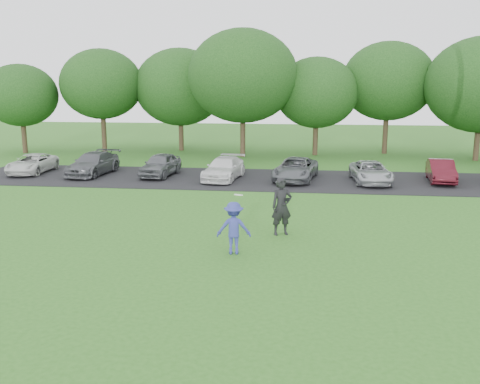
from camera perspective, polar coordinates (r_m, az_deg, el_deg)
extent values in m
plane|color=#2B621C|center=(16.06, -1.51, -7.11)|extent=(100.00, 100.00, 0.00)
cube|color=black|center=(28.59, 2.29, 1.37)|extent=(32.00, 6.50, 0.03)
imported|color=#343A93|center=(16.28, -0.67, -3.85)|extent=(1.10, 0.71, 1.62)
cylinder|color=white|center=(15.89, -0.15, -0.30)|extent=(0.28, 0.27, 0.10)
imported|color=black|center=(18.28, 4.47, -1.56)|extent=(0.84, 0.70, 1.98)
cube|color=black|center=(18.03, 5.03, -0.81)|extent=(0.17, 0.14, 0.10)
imported|color=silver|center=(32.60, -21.31, 2.84)|extent=(1.89, 3.88, 1.06)
imported|color=#505257|center=(30.96, -15.42, 2.93)|extent=(2.15, 4.37, 1.22)
imported|color=#575A5F|center=(29.75, -8.48, 2.90)|extent=(1.83, 3.77, 1.24)
imported|color=silver|center=(28.43, -1.73, 2.52)|extent=(2.14, 4.16, 1.15)
imported|color=#5B5E63|center=(28.35, 5.95, 2.45)|extent=(2.57, 4.45, 1.17)
imported|color=#A9ACB0|center=(28.34, 13.78, 2.08)|extent=(2.05, 3.99, 1.08)
imported|color=#4A1019|center=(29.59, 20.65, 2.12)|extent=(1.56, 3.57, 1.14)
cylinder|color=#38281C|center=(42.05, -22.02, 5.38)|extent=(0.36, 0.36, 2.20)
ellipsoid|color=#214C19|center=(41.86, -22.34, 9.53)|extent=(5.20, 5.20, 4.42)
cylinder|color=#38281C|center=(40.96, -14.30, 6.08)|extent=(0.36, 0.36, 2.70)
ellipsoid|color=#214C19|center=(40.78, -14.56, 11.09)|extent=(5.94, 5.94, 5.05)
cylinder|color=#38281C|center=(40.70, -6.29, 5.99)|extent=(0.36, 0.36, 2.20)
ellipsoid|color=#214C19|center=(40.49, -6.41, 11.07)|extent=(6.68, 6.68, 5.68)
cylinder|color=#38281C|center=(37.07, 0.30, 5.87)|extent=(0.36, 0.36, 2.70)
ellipsoid|color=#214C19|center=(36.87, 0.30, 12.28)|extent=(7.42, 7.42, 6.31)
cylinder|color=#38281C|center=(38.25, 8.04, 5.57)|extent=(0.36, 0.36, 2.20)
ellipsoid|color=#214C19|center=(38.04, 8.18, 10.45)|extent=(5.76, 5.76, 4.90)
cylinder|color=#38281C|center=(40.03, 15.22, 5.91)|extent=(0.36, 0.36, 2.70)
ellipsoid|color=#214C19|center=(39.84, 15.52, 11.33)|extent=(6.50, 6.50, 5.53)
cylinder|color=#38281C|center=(38.53, 23.93, 4.71)|extent=(0.36, 0.36, 2.20)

